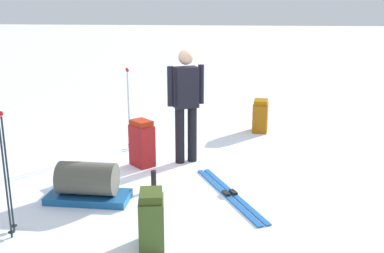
{
  "coord_description": "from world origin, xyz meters",
  "views": [
    {
      "loc": [
        -6.06,
        -0.58,
        2.38
      ],
      "look_at": [
        0.0,
        0.0,
        0.7
      ],
      "focal_mm": 42.9,
      "sensor_mm": 36.0,
      "label": 1
    }
  ],
  "objects_px": {
    "ski_pair_near": "(230,194)",
    "backpack_bright": "(260,116)",
    "backpack_large_dark": "(152,220)",
    "gear_sled": "(88,183)",
    "ski_poles_planted_far": "(129,105)",
    "backpack_small_spare": "(142,144)",
    "skier_standing": "(186,100)",
    "thermos_bottle": "(154,180)",
    "ski_poles_planted_near": "(6,169)"
  },
  "relations": [
    {
      "from": "backpack_large_dark",
      "to": "thermos_bottle",
      "type": "bearing_deg",
      "value": 9.36
    },
    {
      "from": "ski_poles_planted_far",
      "to": "ski_pair_near",
      "type": "bearing_deg",
      "value": -135.7
    },
    {
      "from": "ski_poles_planted_near",
      "to": "ski_poles_planted_far",
      "type": "relative_size",
      "value": 0.98
    },
    {
      "from": "backpack_large_dark",
      "to": "ski_poles_planted_far",
      "type": "height_order",
      "value": "ski_poles_planted_far"
    },
    {
      "from": "backpack_large_dark",
      "to": "ski_poles_planted_near",
      "type": "xyz_separation_m",
      "value": [
        0.09,
        1.5,
        0.45
      ]
    },
    {
      "from": "backpack_bright",
      "to": "thermos_bottle",
      "type": "xyz_separation_m",
      "value": [
        -2.91,
        1.5,
        -0.17
      ]
    },
    {
      "from": "skier_standing",
      "to": "ski_pair_near",
      "type": "bearing_deg",
      "value": -150.23
    },
    {
      "from": "backpack_small_spare",
      "to": "gear_sled",
      "type": "height_order",
      "value": "backpack_small_spare"
    },
    {
      "from": "gear_sled",
      "to": "thermos_bottle",
      "type": "xyz_separation_m",
      "value": [
        0.4,
        -0.74,
        -0.09
      ]
    },
    {
      "from": "backpack_small_spare",
      "to": "ski_poles_planted_far",
      "type": "xyz_separation_m",
      "value": [
        0.75,
        0.36,
        0.4
      ]
    },
    {
      "from": "skier_standing",
      "to": "backpack_small_spare",
      "type": "height_order",
      "value": "skier_standing"
    },
    {
      "from": "skier_standing",
      "to": "ski_poles_planted_near",
      "type": "bearing_deg",
      "value": 146.93
    },
    {
      "from": "backpack_bright",
      "to": "ski_pair_near",
      "type": "bearing_deg",
      "value": 170.2
    },
    {
      "from": "backpack_bright",
      "to": "backpack_large_dark",
      "type": "bearing_deg",
      "value": 163.53
    },
    {
      "from": "ski_pair_near",
      "to": "backpack_large_dark",
      "type": "xyz_separation_m",
      "value": [
        -1.31,
        0.76,
        0.27
      ]
    },
    {
      "from": "ski_pair_near",
      "to": "backpack_large_dark",
      "type": "bearing_deg",
      "value": 150.04
    },
    {
      "from": "backpack_large_dark",
      "to": "backpack_small_spare",
      "type": "bearing_deg",
      "value": 13.75
    },
    {
      "from": "skier_standing",
      "to": "thermos_bottle",
      "type": "distance_m",
      "value": 1.42
    },
    {
      "from": "ski_poles_planted_near",
      "to": "skier_standing",
      "type": "bearing_deg",
      "value": -33.07
    },
    {
      "from": "backpack_small_spare",
      "to": "gear_sled",
      "type": "xyz_separation_m",
      "value": [
        -1.29,
        0.41,
        -0.12
      ]
    },
    {
      "from": "ski_pair_near",
      "to": "backpack_bright",
      "type": "height_order",
      "value": "backpack_bright"
    },
    {
      "from": "backpack_large_dark",
      "to": "ski_poles_planted_far",
      "type": "xyz_separation_m",
      "value": [
        3.02,
        0.92,
        0.46
      ]
    },
    {
      "from": "ski_pair_near",
      "to": "gear_sled",
      "type": "bearing_deg",
      "value": 100.63
    },
    {
      "from": "backpack_small_spare",
      "to": "ski_pair_near",
      "type": "bearing_deg",
      "value": -126.31
    },
    {
      "from": "gear_sled",
      "to": "thermos_bottle",
      "type": "height_order",
      "value": "gear_sled"
    },
    {
      "from": "skier_standing",
      "to": "backpack_large_dark",
      "type": "distance_m",
      "value": 2.59
    },
    {
      "from": "ski_poles_planted_near",
      "to": "backpack_small_spare",
      "type": "bearing_deg",
      "value": -23.33
    },
    {
      "from": "backpack_small_spare",
      "to": "thermos_bottle",
      "type": "xyz_separation_m",
      "value": [
        -0.89,
        -0.33,
        -0.21
      ]
    },
    {
      "from": "gear_sled",
      "to": "ski_pair_near",
      "type": "bearing_deg",
      "value": -79.37
    },
    {
      "from": "backpack_large_dark",
      "to": "thermos_bottle",
      "type": "xyz_separation_m",
      "value": [
        1.39,
        0.23,
        -0.15
      ]
    },
    {
      "from": "backpack_bright",
      "to": "ski_poles_planted_far",
      "type": "height_order",
      "value": "ski_poles_planted_far"
    },
    {
      "from": "backpack_large_dark",
      "to": "thermos_bottle",
      "type": "distance_m",
      "value": 1.42
    },
    {
      "from": "ski_pair_near",
      "to": "backpack_bright",
      "type": "xyz_separation_m",
      "value": [
        2.99,
        -0.52,
        0.28
      ]
    },
    {
      "from": "backpack_small_spare",
      "to": "ski_poles_planted_far",
      "type": "relative_size",
      "value": 0.52
    },
    {
      "from": "ski_pair_near",
      "to": "backpack_bright",
      "type": "relative_size",
      "value": 2.82
    },
    {
      "from": "backpack_bright",
      "to": "ski_poles_planted_near",
      "type": "xyz_separation_m",
      "value": [
        -4.22,
        2.77,
        0.44
      ]
    },
    {
      "from": "ski_poles_planted_far",
      "to": "thermos_bottle",
      "type": "bearing_deg",
      "value": -157.17
    },
    {
      "from": "backpack_large_dark",
      "to": "thermos_bottle",
      "type": "relative_size",
      "value": 2.24
    },
    {
      "from": "backpack_large_dark",
      "to": "backpack_bright",
      "type": "bearing_deg",
      "value": -16.47
    },
    {
      "from": "ski_poles_planted_far",
      "to": "backpack_small_spare",
      "type": "bearing_deg",
      "value": -154.32
    },
    {
      "from": "backpack_large_dark",
      "to": "gear_sled",
      "type": "distance_m",
      "value": 1.38
    },
    {
      "from": "backpack_bright",
      "to": "gear_sled",
      "type": "distance_m",
      "value": 4.0
    },
    {
      "from": "ski_pair_near",
      "to": "ski_poles_planted_near",
      "type": "height_order",
      "value": "ski_poles_planted_near"
    },
    {
      "from": "backpack_large_dark",
      "to": "ski_poles_planted_far",
      "type": "bearing_deg",
      "value": 16.87
    },
    {
      "from": "backpack_small_spare",
      "to": "thermos_bottle",
      "type": "distance_m",
      "value": 0.97
    },
    {
      "from": "backpack_small_spare",
      "to": "backpack_large_dark",
      "type": "bearing_deg",
      "value": -166.25
    },
    {
      "from": "ski_poles_planted_far",
      "to": "gear_sled",
      "type": "distance_m",
      "value": 2.1
    },
    {
      "from": "backpack_small_spare",
      "to": "ski_poles_planted_near",
      "type": "relative_size",
      "value": 0.53
    },
    {
      "from": "ski_poles_planted_far",
      "to": "thermos_bottle",
      "type": "xyz_separation_m",
      "value": [
        -1.63,
        -0.69,
        -0.61
      ]
    },
    {
      "from": "backpack_small_spare",
      "to": "thermos_bottle",
      "type": "relative_size",
      "value": 2.67
    }
  ]
}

